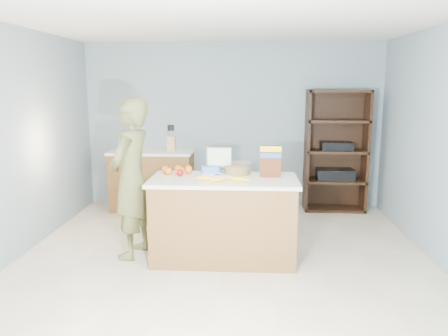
# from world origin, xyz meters

# --- Properties ---
(floor) EXTENTS (4.50, 5.00, 0.02)m
(floor) POSITION_xyz_m (0.00, 0.00, 0.00)
(floor) COLOR beige
(floor) RESTS_ON ground
(walls) EXTENTS (4.52, 5.02, 2.51)m
(walls) POSITION_xyz_m (0.00, 0.00, 1.65)
(walls) COLOR gray
(walls) RESTS_ON ground
(counter_peninsula) EXTENTS (1.56, 0.76, 0.90)m
(counter_peninsula) POSITION_xyz_m (0.00, 0.30, 0.42)
(counter_peninsula) COLOR brown
(counter_peninsula) RESTS_ON ground
(back_cabinet) EXTENTS (1.24, 0.62, 0.90)m
(back_cabinet) POSITION_xyz_m (-1.20, 2.20, 0.45)
(back_cabinet) COLOR brown
(back_cabinet) RESTS_ON ground
(shelving_unit) EXTENTS (0.90, 0.40, 1.80)m
(shelving_unit) POSITION_xyz_m (1.55, 2.35, 0.86)
(shelving_unit) COLOR black
(shelving_unit) RESTS_ON ground
(person) EXTENTS (0.54, 0.71, 1.74)m
(person) POSITION_xyz_m (-1.00, 0.35, 0.87)
(person) COLOR brown
(person) RESTS_ON ground
(knife_block) EXTENTS (0.12, 0.10, 0.31)m
(knife_block) POSITION_xyz_m (-0.90, 2.18, 1.02)
(knife_block) COLOR tan
(knife_block) RESTS_ON back_cabinet
(envelopes) EXTENTS (0.38, 0.19, 0.00)m
(envelopes) POSITION_xyz_m (-0.07, 0.44, 0.90)
(envelopes) COLOR white
(envelopes) RESTS_ON counter_peninsula
(bananas) EXTENTS (0.58, 0.20, 0.04)m
(bananas) POSITION_xyz_m (0.02, 0.15, 0.92)
(bananas) COLOR yellow
(bananas) RESTS_ON counter_peninsula
(apples) EXTENTS (0.22, 0.19, 0.08)m
(apples) POSITION_xyz_m (-0.55, 0.43, 0.94)
(apples) COLOR maroon
(apples) RESTS_ON counter_peninsula
(oranges) EXTENTS (0.35, 0.24, 0.08)m
(oranges) POSITION_xyz_m (-0.52, 0.52, 0.94)
(oranges) COLOR #E95D0E
(oranges) RESTS_ON counter_peninsula
(blue_carton) EXTENTS (0.20, 0.16, 0.08)m
(blue_carton) POSITION_xyz_m (-0.17, 0.55, 0.94)
(blue_carton) COLOR blue
(blue_carton) RESTS_ON counter_peninsula
(salad_bowl) EXTENTS (0.30, 0.30, 0.13)m
(salad_bowl) POSITION_xyz_m (0.13, 0.53, 0.96)
(salad_bowl) COLOR #267219
(salad_bowl) RESTS_ON counter_peninsula
(tv) EXTENTS (0.28, 0.12, 0.28)m
(tv) POSITION_xyz_m (-0.07, 0.62, 1.06)
(tv) COLOR silver
(tv) RESTS_ON counter_peninsula
(cereal_box) EXTENTS (0.22, 0.09, 0.34)m
(cereal_box) POSITION_xyz_m (0.49, 0.40, 1.10)
(cereal_box) COLOR #592B14
(cereal_box) RESTS_ON counter_peninsula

